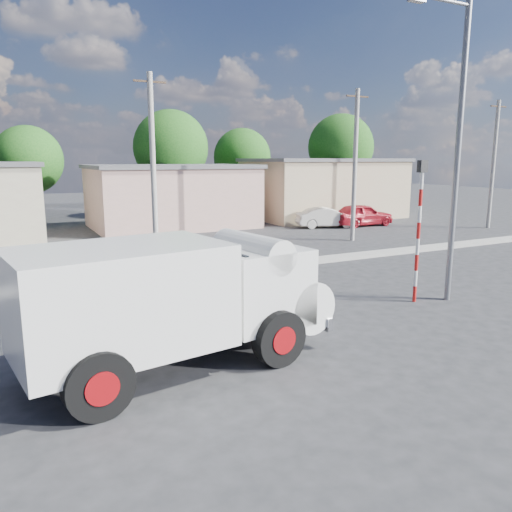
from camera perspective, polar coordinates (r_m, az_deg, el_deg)
name	(u,v)px	position (r m, az deg, el deg)	size (l,w,h in m)	color
ground_plane	(365,332)	(13.33, 12.31, -8.48)	(120.00, 120.00, 0.00)	#29292B
median	(234,269)	(19.87, -2.50, -1.52)	(40.00, 0.80, 0.16)	#99968E
truck	(181,298)	(10.64, -8.60, -4.73)	(6.95, 3.39, 2.76)	black
bicycle	(291,288)	(15.23, 4.04, -3.69)	(0.71, 2.03, 1.06)	black
cyclist	(291,280)	(15.16, 4.05, -2.79)	(0.57, 0.37, 1.56)	white
car_cream	(327,218)	(32.85, 8.11, 4.38)	(1.38, 3.96, 1.30)	white
car_red	(362,215)	(34.05, 11.98, 4.64)	(1.76, 4.38, 1.49)	#B31926
traffic_pole	(419,219)	(15.97, 18.15, 4.01)	(0.28, 0.18, 4.36)	red
streetlight	(455,140)	(16.36, 21.79, 12.25)	(2.34, 0.22, 9.00)	slate
building_row	(158,195)	(33.00, -11.13, 6.90)	(37.80, 7.30, 4.44)	#BFAF90
tree_row	(166,151)	(39.88, -10.22, 11.72)	(43.62, 7.43, 8.42)	#38281E
utility_poles	(260,166)	(24.42, 0.43, 10.26)	(35.40, 0.24, 8.00)	#99968E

